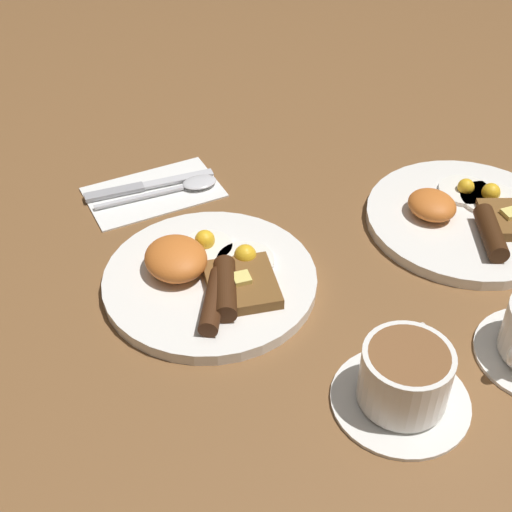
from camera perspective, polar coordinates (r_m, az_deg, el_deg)
name	(u,v)px	position (r m, az deg, el deg)	size (l,w,h in m)	color
ground_plane	(210,285)	(0.87, -3.67, -2.33)	(3.00, 3.00, 0.00)	brown
breakfast_plate_near	(209,277)	(0.86, -3.79, -1.65)	(0.26, 0.26, 0.05)	white
breakfast_plate_far	(467,217)	(0.99, 16.55, 3.04)	(0.27, 0.27, 0.05)	white
teacup_near	(404,380)	(0.73, 11.78, -9.71)	(0.14, 0.14, 0.07)	white
napkin	(154,192)	(1.02, -8.20, 5.12)	(0.11, 0.18, 0.01)	white
knife	(142,186)	(1.03, -9.08, 5.53)	(0.04, 0.19, 0.01)	silver
spoon	(187,185)	(1.02, -5.52, 5.66)	(0.04, 0.18, 0.01)	silver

